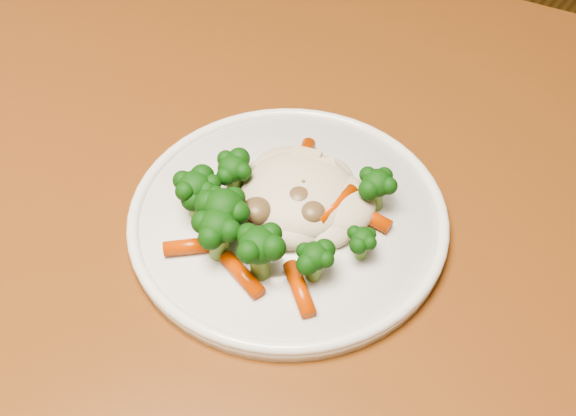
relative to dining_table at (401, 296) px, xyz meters
The scene contains 3 objects.
dining_table is the anchor object (origin of this frame).
plate 0.16m from the dining_table, 142.68° to the right, with size 0.26×0.26×0.01m, color white.
meal 0.18m from the dining_table, 139.42° to the right, with size 0.17×0.17×0.05m.
Camera 1 is at (-0.06, -0.66, 1.20)m, focal length 45.00 mm.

